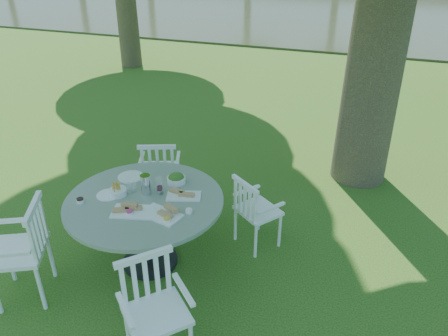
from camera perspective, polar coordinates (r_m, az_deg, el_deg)
The scene contains 7 objects.
ground at distance 4.89m, azimuth -0.78°, elevation -9.86°, with size 140.00×140.00×0.00m, color #1E430E.
table at distance 4.33m, azimuth -10.23°, elevation -5.50°, with size 1.52×1.52×0.78m.
chair_ne at distance 4.59m, azimuth 3.68°, elevation -5.27°, with size 0.57×0.56×0.82m.
chair_nw at distance 5.31m, azimuth -8.43°, elevation -0.10°, with size 0.56×0.55×0.88m.
chair_sw at distance 4.33m, azimuth -24.25°, elevation -9.09°, with size 0.63×0.65×0.98m.
chair_se at distance 3.55m, azimuth -9.38°, elevation -16.75°, with size 0.62×0.63×0.90m.
tableware at distance 4.29m, azimuth -10.07°, elevation -3.07°, with size 1.11×0.87×0.20m.
Camera 1 is at (1.31, -3.59, 3.04)m, focal length 35.00 mm.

